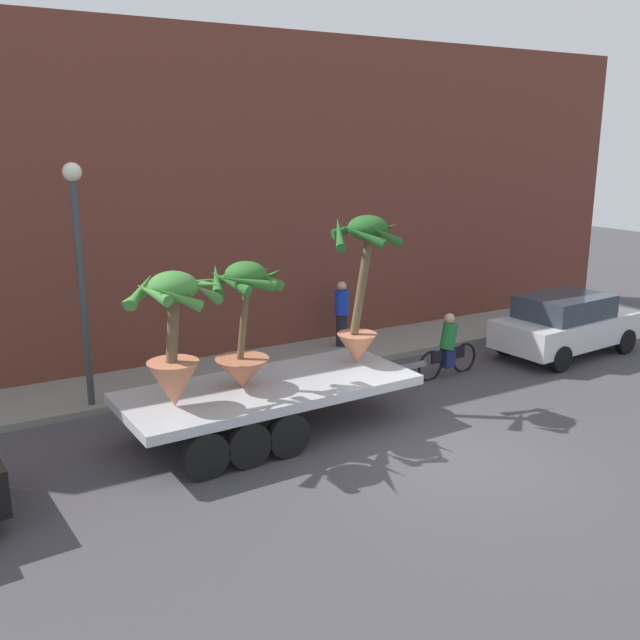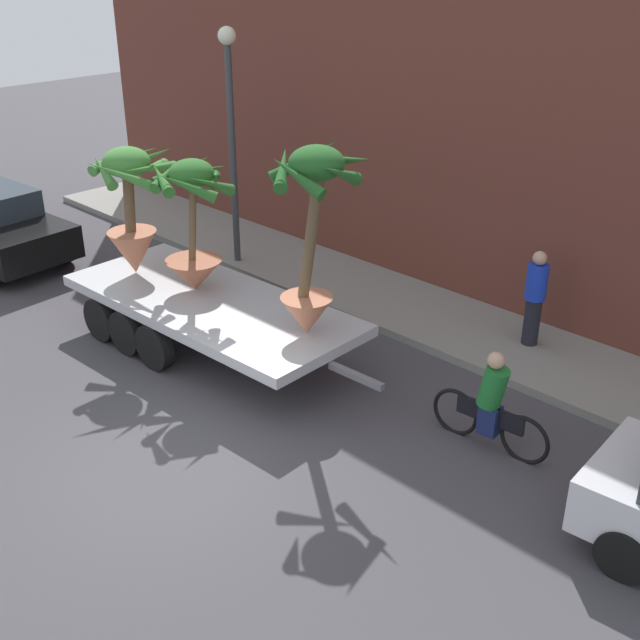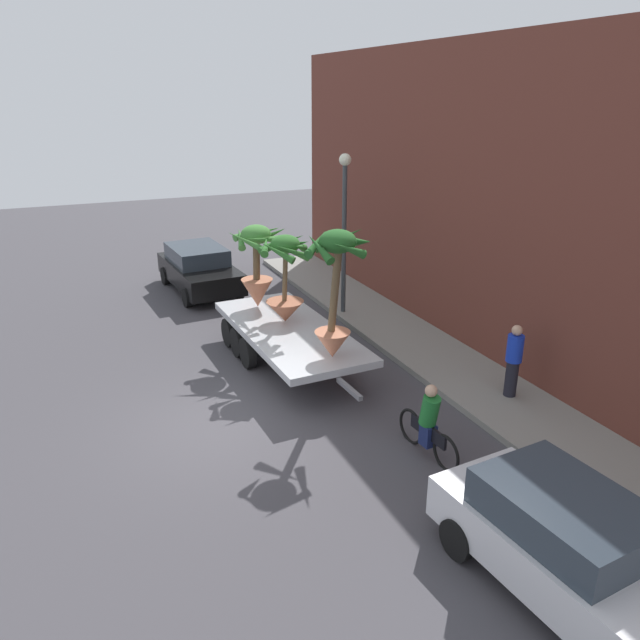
{
  "view_description": "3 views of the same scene",
  "coord_description": "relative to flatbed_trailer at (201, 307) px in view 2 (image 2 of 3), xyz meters",
  "views": [
    {
      "loc": [
        -7.81,
        -8.73,
        5.4
      ],
      "look_at": [
        -0.89,
        3.19,
        1.86
      ],
      "focal_mm": 39.64,
      "sensor_mm": 36.0,
      "label": 1
    },
    {
      "loc": [
        7.59,
        -5.04,
        6.62
      ],
      "look_at": [
        0.13,
        2.58,
        1.41
      ],
      "focal_mm": 44.79,
      "sensor_mm": 36.0,
      "label": 2
    },
    {
      "loc": [
        11.14,
        -2.61,
        6.64
      ],
      "look_at": [
        -0.79,
        2.63,
        1.72
      ],
      "focal_mm": 34.05,
      "sensor_mm": 36.0,
      "label": 3
    }
  ],
  "objects": [
    {
      "name": "ground_plane",
      "position": [
        2.64,
        -2.47,
        -0.76
      ],
      "size": [
        60.0,
        60.0,
        0.0
      ],
      "primitive_type": "plane",
      "color": "#423F44"
    },
    {
      "name": "sidewalk",
      "position": [
        2.64,
        3.63,
        -0.68
      ],
      "size": [
        24.0,
        2.2,
        0.15
      ],
      "primitive_type": "cube",
      "color": "gray",
      "rests_on": "ground"
    },
    {
      "name": "building_facade",
      "position": [
        2.64,
        5.33,
        3.21
      ],
      "size": [
        24.0,
        1.2,
        7.94
      ],
      "primitive_type": "cube",
      "color": "brown",
      "rests_on": "ground"
    },
    {
      "name": "flatbed_trailer",
      "position": [
        0.0,
        0.0,
        0.0
      ],
      "size": [
        6.55,
        2.48,
        0.98
      ],
      "color": "#B7BABF",
      "rests_on": "ground"
    },
    {
      "name": "potted_palm_rear",
      "position": [
        2.45,
        0.27,
        1.86
      ],
      "size": [
        1.46,
        1.53,
        2.98
      ],
      "color": "#C17251",
      "rests_on": "flatbed_trailer"
    },
    {
      "name": "potted_palm_middle",
      "position": [
        -1.59,
        -0.19,
        1.46
      ],
      "size": [
        1.73,
        1.73,
        2.33
      ],
      "color": "#C17251",
      "rests_on": "flatbed_trailer"
    },
    {
      "name": "potted_palm_front",
      "position": [
        -0.2,
        0.09,
        1.37
      ],
      "size": [
        1.5,
        1.44,
        2.33
      ],
      "color": "#B26647",
      "rests_on": "flatbed_trailer"
    },
    {
      "name": "cyclist",
      "position": [
        5.33,
        0.92,
        -0.09
      ],
      "size": [
        1.84,
        0.37,
        1.54
      ],
      "color": "black",
      "rests_on": "ground"
    },
    {
      "name": "pedestrian_near_gate",
      "position": [
        4.22,
        3.85,
        0.29
      ],
      "size": [
        0.36,
        0.36,
        1.71
      ],
      "color": "black",
      "rests_on": "sidewalk"
    },
    {
      "name": "street_lamp",
      "position": [
        -2.4,
        2.83,
        2.47
      ],
      "size": [
        0.36,
        0.36,
        4.83
      ],
      "color": "#383D42",
      "rests_on": "sidewalk"
    }
  ]
}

